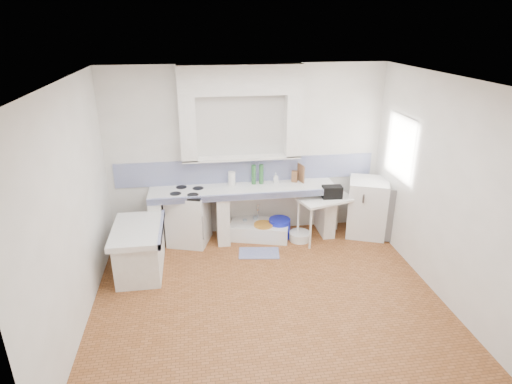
{
  "coord_description": "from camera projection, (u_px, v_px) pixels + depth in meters",
  "views": [
    {
      "loc": [
        -0.84,
        -4.62,
        3.39
      ],
      "look_at": [
        0.0,
        1.0,
        1.1
      ],
      "focal_mm": 29.85,
      "sensor_mm": 36.0,
      "label": 1
    }
  ],
  "objects": [
    {
      "name": "lace_valance",
      "position": [
        406.0,
        124.0,
        6.3
      ],
      "size": [
        0.01,
        0.84,
        0.24
      ],
      "primitive_type": "cube",
      "color": "white",
      "rests_on": "ground"
    },
    {
      "name": "wall_front",
      "position": [
        314.0,
        300.0,
        3.27
      ],
      "size": [
        4.5,
        0.0,
        4.5
      ],
      "primitive_type": "plane",
      "rotation": [
        -1.57,
        0.0,
        0.0
      ],
      "color": "white",
      "rests_on": "ground"
    },
    {
      "name": "counter_pier_left",
      "position": [
        157.0,
        221.0,
        6.83
      ],
      "size": [
        0.2,
        0.55,
        0.82
      ],
      "primitive_type": "cube",
      "color": "white",
      "rests_on": "ground"
    },
    {
      "name": "water_bottle_b",
      "position": [
        255.0,
        225.0,
        7.28
      ],
      "size": [
        0.1,
        0.1,
        0.3
      ],
      "primitive_type": "cylinder",
      "rotation": [
        0.0,
        0.0,
        -0.26
      ],
      "color": "silver",
      "rests_on": "ground"
    },
    {
      "name": "peninsula_top",
      "position": [
        138.0,
        230.0,
        5.97
      ],
      "size": [
        0.7,
        1.1,
        0.08
      ],
      "primitive_type": "cube",
      "color": "white",
      "rests_on": "ground"
    },
    {
      "name": "counter_pier_mid",
      "position": [
        223.0,
        217.0,
        6.97
      ],
      "size": [
        0.2,
        0.55,
        0.82
      ],
      "primitive_type": "cube",
      "color": "white",
      "rests_on": "ground"
    },
    {
      "name": "wall_right",
      "position": [
        442.0,
        189.0,
        5.41
      ],
      "size": [
        0.0,
        4.5,
        4.5
      ],
      "primitive_type": "plane",
      "rotation": [
        1.57,
        0.0,
        -1.57
      ],
      "color": "white",
      "rests_on": "ground"
    },
    {
      "name": "peninsula_base",
      "position": [
        140.0,
        252.0,
        6.1
      ],
      "size": [
        0.6,
        1.0,
        0.62
      ],
      "primitive_type": "cube",
      "color": "white",
      "rests_on": "ground"
    },
    {
      "name": "fridge",
      "position": [
        367.0,
        207.0,
        7.14
      ],
      "size": [
        0.81,
        0.81,
        0.96
      ],
      "primitive_type": "cube",
      "rotation": [
        0.0,
        0.0,
        -0.37
      ],
      "color": "white",
      "rests_on": "ground"
    },
    {
      "name": "side_table",
      "position": [
        325.0,
        219.0,
        7.01
      ],
      "size": [
        0.98,
        0.72,
        0.04
      ],
      "primitive_type": "cube",
      "rotation": [
        0.0,
        0.0,
        0.28
      ],
      "color": "white",
      "rests_on": "ground"
    },
    {
      "name": "green_bottle_b",
      "position": [
        261.0,
        174.0,
        6.95
      ],
      "size": [
        0.09,
        0.09,
        0.33
      ],
      "primitive_type": "cylinder",
      "rotation": [
        0.0,
        0.0,
        -0.23
      ],
      "color": "#2C6632",
      "rests_on": "counter_slab"
    },
    {
      "name": "bucket_blue",
      "position": [
        279.0,
        228.0,
        7.12
      ],
      "size": [
        0.45,
        0.45,
        0.33
      ],
      "primitive_type": "cylinder",
      "rotation": [
        0.0,
        0.0,
        -0.32
      ],
      "color": "#141FCF",
      "rests_on": "ground"
    },
    {
      "name": "alcove_mass",
      "position": [
        241.0,
        80.0,
        6.37
      ],
      "size": [
        1.9,
        0.25,
        0.45
      ],
      "primitive_type": "cube",
      "color": "white",
      "rests_on": "ground"
    },
    {
      "name": "ceiling",
      "position": [
        270.0,
        80.0,
        4.58
      ],
      "size": [
        4.5,
        4.5,
        0.0
      ],
      "primitive_type": "plane",
      "rotation": [
        3.14,
        0.0,
        0.0
      ],
      "color": "white",
      "rests_on": "ground"
    },
    {
      "name": "wall_back",
      "position": [
        247.0,
        152.0,
        6.94
      ],
      "size": [
        4.5,
        0.0,
        4.5
      ],
      "primitive_type": "plane",
      "rotation": [
        1.57,
        0.0,
        0.0
      ],
      "color": "white",
      "rests_on": "ground"
    },
    {
      "name": "window_frame",
      "position": [
        412.0,
        148.0,
        6.46
      ],
      "size": [
        0.35,
        0.86,
        1.06
      ],
      "primitive_type": "cube",
      "color": "#392212",
      "rests_on": "ground"
    },
    {
      "name": "knife_block",
      "position": [
        295.0,
        176.0,
        7.06
      ],
      "size": [
        0.12,
        0.11,
        0.19
      ],
      "primitive_type": "cube",
      "rotation": [
        0.0,
        0.0,
        -0.41
      ],
      "color": "#8E5E38",
      "rests_on": "counter_slab"
    },
    {
      "name": "water_bottle_a",
      "position": [
        245.0,
        227.0,
        7.22
      ],
      "size": [
        0.09,
        0.09,
        0.28
      ],
      "primitive_type": "cylinder",
      "rotation": [
        0.0,
        0.0,
        -0.27
      ],
      "color": "silver",
      "rests_on": "ground"
    },
    {
      "name": "wall_left",
      "position": [
        72.0,
        211.0,
        4.79
      ],
      "size": [
        0.0,
        4.5,
        4.5
      ],
      "primitive_type": "plane",
      "rotation": [
        1.57,
        0.0,
        1.57
      ],
      "color": "white",
      "rests_on": "ground"
    },
    {
      "name": "bucket_red",
      "position": [
        238.0,
        230.0,
        7.13
      ],
      "size": [
        0.33,
        0.33,
        0.26
      ],
      "primitive_type": "cylinder",
      "rotation": [
        0.0,
        0.0,
        0.21
      ],
      "color": "#AF2227",
      "rests_on": "ground"
    },
    {
      "name": "counter_slab",
      "position": [
        243.0,
        190.0,
        6.85
      ],
      "size": [
        3.0,
        0.6,
        0.08
      ],
      "primitive_type": "cube",
      "color": "white",
      "rests_on": "ground"
    },
    {
      "name": "peninsula_lip",
      "position": [
        161.0,
        229.0,
        6.02
      ],
      "size": [
        0.04,
        1.1,
        0.1
      ],
      "primitive_type": "cube",
      "color": "navy",
      "rests_on": "ground"
    },
    {
      "name": "backsplash",
      "position": [
        247.0,
        170.0,
        7.03
      ],
      "size": [
        4.27,
        0.03,
        0.4
      ],
      "primitive_type": "cube",
      "color": "navy",
      "rests_on": "ground"
    },
    {
      "name": "rug",
      "position": [
        259.0,
        253.0,
        6.68
      ],
      "size": [
        0.67,
        0.44,
        0.01
      ],
      "primitive_type": "cube",
      "rotation": [
        0.0,
        0.0,
        -0.14
      ],
      "color": "#35429A",
      "rests_on": "ground"
    },
    {
      "name": "soap_bottle",
      "position": [
        276.0,
        178.0,
        7.02
      ],
      "size": [
        0.08,
        0.08,
        0.17
      ],
      "primitive_type": "imported",
      "rotation": [
        0.0,
        0.0,
        -0.03
      ],
      "color": "white",
      "rests_on": "counter_slab"
    },
    {
      "name": "bucket_orange",
      "position": [
        263.0,
        232.0,
        7.04
      ],
      "size": [
        0.35,
        0.35,
        0.29
      ],
      "primitive_type": "cylinder",
      "rotation": [
        0.0,
        0.0,
        -0.13
      ],
      "color": "#C57F27",
      "rests_on": "ground"
    },
    {
      "name": "basin_white",
      "position": [
        300.0,
        236.0,
        7.07
      ],
      "size": [
        0.39,
        0.39,
        0.14
      ],
      "primitive_type": "cylinder",
      "rotation": [
        0.0,
        0.0,
        0.11
      ],
      "color": "white",
      "rests_on": "ground"
    },
    {
      "name": "green_bottle_a",
      "position": [
        254.0,
        175.0,
        6.94
      ],
      "size": [
        0.09,
        0.09,
        0.33
      ],
      "primitive_type": "cylinder",
      "rotation": [
        0.0,
        0.0,
        0.22
      ],
      "color": "#2C6632",
      "rests_on": "counter_slab"
    },
    {
      "name": "counter_lip",
      "position": [
        246.0,
        197.0,
        6.59
      ],
      "size": [
        3.0,
        0.04,
        0.1
      ],
      "primitive_type": "cube",
      "color": "navy",
      "rests_on": "ground"
    },
    {
      "name": "floor",
      "position": [
        267.0,
        297.0,
        5.63
      ],
      "size": [
        4.5,
        4.5,
        0.0
      ],
      "primitive_type": "plane",
      "color": "#93562C",
      "rests_on": "ground"
    },
    {
      "name": "paper_towel",
      "position": [
        232.0,
        178.0,
        6.91
      ],
      "size": [
        0.15,
        0.15,
        0.23
      ],
      "primitive_type": "cylinder",
      "rotation": [
        0.0,
        0.0,
        0.42
      ],
      "color": "white",
      "rests_on": "counter_slab"
    },
    {
      "name": "cutting_board",
      "position": [
        301.0,
        173.0,
        7.05
      ],
      "size": [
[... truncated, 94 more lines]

